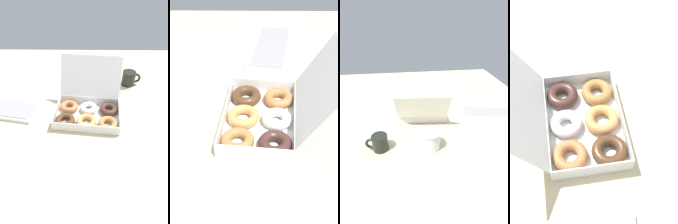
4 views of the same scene
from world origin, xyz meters
TOP-DOWN VIEW (x-y plane):
  - ground_plane at (0.00, 0.00)cm, footprint 180.00×180.00cm
  - donut_box at (-3.45, 4.84)cm, footprint 35.53×34.88cm

SIDE VIEW (x-z plane):
  - ground_plane at x=0.00cm, z-range -2.00..0.00cm
  - donut_box at x=-3.45cm, z-range -8.78..15.23cm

